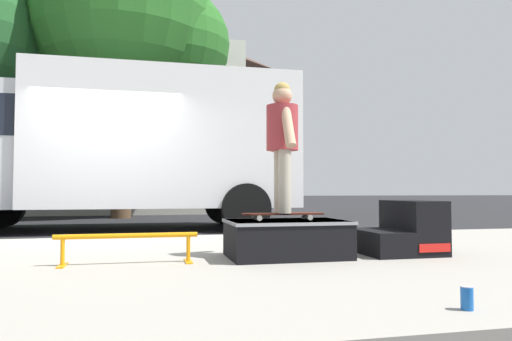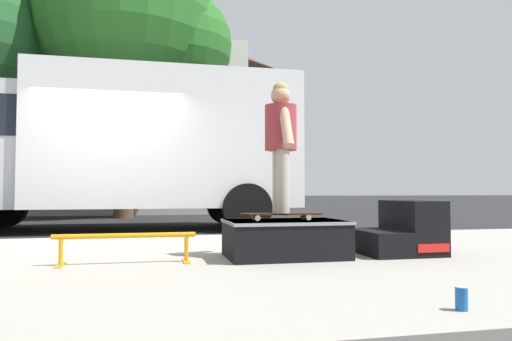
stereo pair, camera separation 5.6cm
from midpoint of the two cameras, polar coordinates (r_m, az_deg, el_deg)
The scene contains 11 objects.
ground_plane at distance 7.48m, azimuth -18.51°, elevation -8.20°, with size 140.00×140.00×0.00m, color black.
sidewalk_slab at distance 4.51m, azimuth -22.13°, elevation -11.21°, with size 50.00×5.00×0.12m, color gray.
skate_box at distance 4.60m, azimuth 3.36°, elevation -8.06°, with size 1.14×0.77×0.36m.
kicker_ramp at distance 5.09m, azimuth 16.99°, elevation -7.06°, with size 0.76×0.75×0.54m.
grind_rail at distance 4.34m, azimuth -15.62°, elevation -8.27°, with size 1.22×0.28×0.27m.
skateboard at distance 4.61m, azimuth 2.87°, elevation -5.29°, with size 0.78×0.22×0.07m.
skater_kid at distance 4.63m, azimuth 2.85°, elevation 4.22°, with size 0.31×0.66×1.28m.
soda_can_b at distance 2.85m, azimuth 23.58°, elevation -13.94°, with size 0.07×0.07×0.13m.
box_truck at distance 9.67m, azimuth -16.76°, elevation 3.19°, with size 6.91×2.63×3.05m.
street_tree_neighbour at distance 14.71m, azimuth -14.61°, elevation 16.57°, with size 5.65×5.14×8.28m.
house_behind at distance 19.87m, azimuth -16.52°, elevation 7.69°, with size 9.54×8.23×8.40m.
Camera 1 is at (0.66, -7.40, 0.76)m, focal length 33.15 mm.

